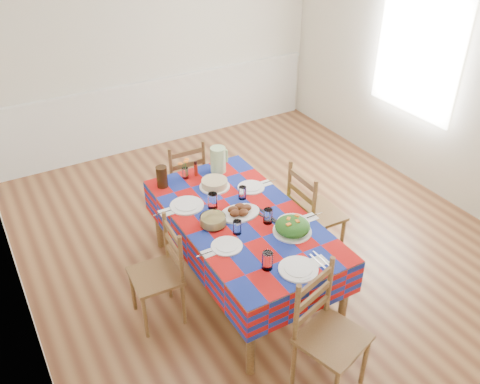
% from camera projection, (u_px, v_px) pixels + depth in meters
% --- Properties ---
extents(room, '(4.58, 5.08, 2.78)m').
position_uv_depth(room, '(260.00, 117.00, 4.54)').
color(room, brown).
rests_on(room, ground).
extents(wainscot, '(4.41, 0.06, 0.92)m').
position_uv_depth(wainscot, '(161.00, 109.00, 6.81)').
color(wainscot, white).
rests_on(wainscot, room).
extents(window_right, '(0.00, 1.40, 1.40)m').
position_uv_depth(window_right, '(417.00, 53.00, 5.61)').
color(window_right, white).
rests_on(window_right, room).
extents(dining_table, '(1.03, 1.92, 0.75)m').
position_uv_depth(dining_table, '(242.00, 225.00, 4.32)').
color(dining_table, brown).
rests_on(dining_table, room).
extents(setting_near_head, '(0.48, 0.32, 0.14)m').
position_uv_depth(setting_near_head, '(288.00, 266.00, 3.71)').
color(setting_near_head, white).
rests_on(setting_near_head, dining_table).
extents(setting_left_near, '(0.45, 0.27, 0.12)m').
position_uv_depth(setting_left_near, '(230.00, 239.00, 3.98)').
color(setting_left_near, white).
rests_on(setting_left_near, dining_table).
extents(setting_left_far, '(0.54, 0.32, 0.14)m').
position_uv_depth(setting_left_far, '(195.00, 204.00, 4.38)').
color(setting_left_far, white).
rests_on(setting_left_far, dining_table).
extents(setting_right_near, '(0.51, 0.29, 0.13)m').
position_uv_depth(setting_right_near, '(285.00, 220.00, 4.19)').
color(setting_right_near, white).
rests_on(setting_right_near, dining_table).
extents(setting_right_far, '(0.47, 0.27, 0.12)m').
position_uv_depth(setting_right_far, '(249.00, 189.00, 4.60)').
color(setting_right_far, white).
rests_on(setting_right_far, dining_table).
extents(meat_platter, '(0.36, 0.26, 0.07)m').
position_uv_depth(meat_platter, '(240.00, 211.00, 4.30)').
color(meat_platter, white).
rests_on(meat_platter, dining_table).
extents(salad_platter, '(0.32, 0.32, 0.13)m').
position_uv_depth(salad_platter, '(292.00, 227.00, 4.07)').
color(salad_platter, white).
rests_on(salad_platter, dining_table).
extents(pasta_bowl, '(0.22, 0.22, 0.08)m').
position_uv_depth(pasta_bowl, '(213.00, 221.00, 4.16)').
color(pasta_bowl, white).
rests_on(pasta_bowl, dining_table).
extents(cake, '(0.28, 0.28, 0.08)m').
position_uv_depth(cake, '(215.00, 184.00, 4.65)').
color(cake, white).
rests_on(cake, dining_table).
extents(serving_utensils, '(0.12, 0.28, 0.01)m').
position_uv_depth(serving_utensils, '(265.00, 215.00, 4.29)').
color(serving_utensils, black).
rests_on(serving_utensils, dining_table).
extents(flower_vase, '(0.12, 0.10, 0.20)m').
position_uv_depth(flower_vase, '(185.00, 170.00, 4.77)').
color(flower_vase, white).
rests_on(flower_vase, dining_table).
extents(hot_sauce, '(0.04, 0.04, 0.15)m').
position_uv_depth(hot_sauce, '(196.00, 168.00, 4.81)').
color(hot_sauce, '#B8220E').
rests_on(hot_sauce, dining_table).
extents(green_pitcher, '(0.15, 0.15, 0.25)m').
position_uv_depth(green_pitcher, '(218.00, 160.00, 4.85)').
color(green_pitcher, '#B4DE9C').
rests_on(green_pitcher, dining_table).
extents(tea_pitcher, '(0.10, 0.10, 0.20)m').
position_uv_depth(tea_pitcher, '(162.00, 177.00, 4.63)').
color(tea_pitcher, black).
rests_on(tea_pitcher, dining_table).
extents(name_card, '(0.09, 0.03, 0.02)m').
position_uv_depth(name_card, '(305.00, 279.00, 3.62)').
color(name_card, white).
rests_on(name_card, dining_table).
extents(chair_near, '(0.54, 0.53, 0.99)m').
position_uv_depth(chair_near, '(327.00, 335.00, 3.53)').
color(chair_near, brown).
rests_on(chair_near, room).
extents(chair_far, '(0.43, 0.41, 0.95)m').
position_uv_depth(chair_far, '(184.00, 181.00, 5.31)').
color(chair_far, brown).
rests_on(chair_far, room).
extents(chair_left, '(0.41, 0.43, 0.91)m').
position_uv_depth(chair_left, '(160.00, 274.00, 4.12)').
color(chair_left, brown).
rests_on(chair_left, room).
extents(chair_right, '(0.44, 0.46, 1.02)m').
position_uv_depth(chair_right, '(312.00, 215.00, 4.73)').
color(chair_right, brown).
rests_on(chair_right, room).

